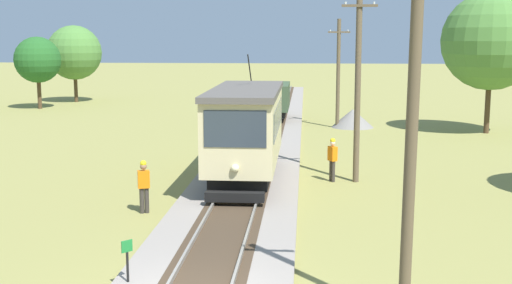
# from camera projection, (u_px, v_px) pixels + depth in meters

# --- Properties ---
(red_tram) EXTENTS (2.60, 8.54, 4.79)m
(red_tram) POSITION_uv_depth(u_px,v_px,m) (246.00, 129.00, 25.40)
(red_tram) COLOR beige
(red_tram) RESTS_ON rail_right
(freight_car) EXTENTS (2.40, 5.20, 2.31)m
(freight_car) POSITION_uv_depth(u_px,v_px,m) (271.00, 99.00, 44.22)
(freight_car) COLOR #384C33
(freight_car) RESTS_ON rail_right
(utility_pole_foreground) EXTENTS (1.40, 0.55, 8.24)m
(utility_pole_foreground) POSITION_uv_depth(u_px,v_px,m) (412.00, 119.00, 12.48)
(utility_pole_foreground) COLOR brown
(utility_pole_foreground) RESTS_ON ground
(utility_pole_near_tram) EXTENTS (1.40, 0.54, 7.95)m
(utility_pole_near_tram) POSITION_uv_depth(u_px,v_px,m) (358.00, 81.00, 25.55)
(utility_pole_near_tram) COLOR brown
(utility_pole_near_tram) RESTS_ON ground
(utility_pole_mid) EXTENTS (1.40, 0.41, 6.92)m
(utility_pole_mid) POSITION_uv_depth(u_px,v_px,m) (338.00, 72.00, 40.98)
(utility_pole_mid) COLOR brown
(utility_pole_mid) RESTS_ON ground
(trackside_signal_marker) EXTENTS (0.21, 0.21, 1.18)m
(trackside_signal_marker) POSITION_uv_depth(u_px,v_px,m) (127.00, 262.00, 14.85)
(trackside_signal_marker) COLOR black
(trackside_signal_marker) RESTS_ON ground
(gravel_pile) EXTENTS (2.72, 2.72, 1.18)m
(gravel_pile) POSITION_uv_depth(u_px,v_px,m) (353.00, 118.00, 41.62)
(gravel_pile) COLOR gray
(gravel_pile) RESTS_ON ground
(track_worker) EXTENTS (0.44, 0.35, 1.78)m
(track_worker) POSITION_uv_depth(u_px,v_px,m) (144.00, 184.00, 21.27)
(track_worker) COLOR #38332D
(track_worker) RESTS_ON ground
(second_worker) EXTENTS (0.40, 0.45, 1.78)m
(second_worker) POSITION_uv_depth(u_px,v_px,m) (332.00, 158.00, 25.93)
(second_worker) COLOR #38332D
(second_worker) RESTS_ON ground
(tree_right_near) EXTENTS (5.88, 5.88, 8.50)m
(tree_right_near) POSITION_uv_depth(u_px,v_px,m) (491.00, 41.00, 38.28)
(tree_right_near) COLOR #4C3823
(tree_right_near) RESTS_ON ground
(tree_left_far) EXTENTS (3.71, 3.71, 5.82)m
(tree_left_far) POSITION_uv_depth(u_px,v_px,m) (38.00, 60.00, 51.85)
(tree_left_far) COLOR #4C3823
(tree_left_far) RESTS_ON ground
(tree_right_far) EXTENTS (4.81, 4.81, 6.81)m
(tree_right_far) POSITION_uv_depth(u_px,v_px,m) (74.00, 53.00, 57.21)
(tree_right_far) COLOR #4C3823
(tree_right_far) RESTS_ON ground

